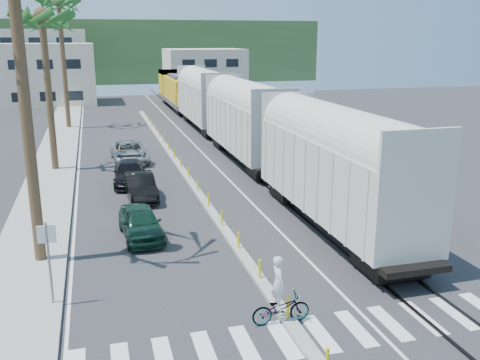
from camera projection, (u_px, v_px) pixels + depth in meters
name	position (u px, v px, depth m)	size (l,w,h in m)	color
ground	(277.00, 306.00, 18.07)	(140.00, 140.00, 0.00)	#28282B
sidewalk	(55.00, 160.00, 39.15)	(3.00, 90.00, 0.15)	gray
rails	(224.00, 144.00, 45.42)	(1.56, 100.00, 0.06)	black
median	(181.00, 169.00, 36.63)	(0.45, 60.00, 0.85)	gray
crosswalk	(299.00, 337.00, 16.20)	(14.00, 2.20, 0.01)	silver
lane_markings	(143.00, 156.00, 40.80)	(9.42, 90.00, 0.01)	silver
freight_train	(227.00, 111.00, 43.81)	(3.00, 60.94, 5.85)	beige
palm_trees	(45.00, 5.00, 34.33)	(3.50, 37.20, 13.75)	brown
street_sign	(48.00, 252.00, 17.55)	(0.60, 0.08, 3.00)	slate
buildings	(84.00, 67.00, 82.03)	(38.00, 27.00, 10.00)	beige
hillside	(117.00, 51.00, 109.64)	(80.00, 20.00, 12.00)	#385628
car_lead	(141.00, 223.00, 24.08)	(1.99, 4.30, 1.43)	#103021
car_second	(140.00, 187.00, 29.87)	(1.69, 4.43, 1.44)	black
car_third	(130.00, 173.00, 32.99)	(2.24, 4.84, 1.37)	black
car_rear	(129.00, 152.00, 38.95)	(2.65, 5.32, 1.45)	#A4A6A9
cyclist	(280.00, 301.00, 16.84)	(0.76, 1.91, 2.29)	#9EA0A5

